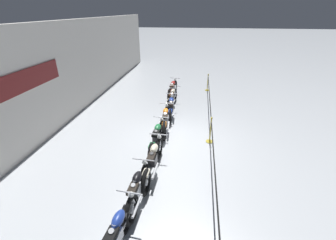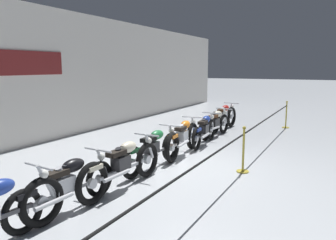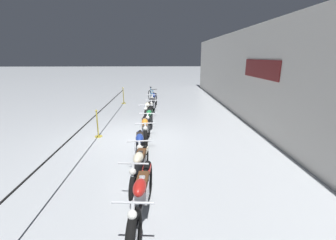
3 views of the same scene
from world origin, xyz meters
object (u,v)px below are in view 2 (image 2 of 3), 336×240
at_px(motorcycle_black_1, 66,186).
at_px(motorcycle_blue_5, 205,130).
at_px(stanchion_far_left, 222,155).
at_px(stanchion_mid_right, 286,119).
at_px(motorcycle_cream_6, 215,123).
at_px(motorcycle_cream_2, 123,165).
at_px(motorcycle_green_3, 153,149).
at_px(motorcycle_orange_4, 183,138).
at_px(motorcycle_red_7, 224,117).
at_px(stanchion_mid_left, 243,157).

distance_m(motorcycle_black_1, motorcycle_blue_5, 5.51).
bearing_deg(stanchion_far_left, stanchion_mid_right, 0.00).
bearing_deg(motorcycle_cream_6, motorcycle_cream_2, -178.97).
distance_m(motorcycle_green_3, motorcycle_cream_6, 4.08).
xyz_separation_m(motorcycle_black_1, motorcycle_green_3, (2.68, -0.04, 0.00)).
bearing_deg(motorcycle_blue_5, motorcycle_green_3, 176.90).
bearing_deg(motorcycle_orange_4, motorcycle_cream_2, -179.03).
relative_size(motorcycle_blue_5, motorcycle_red_7, 0.92).
xyz_separation_m(motorcycle_black_1, stanchion_mid_right, (9.62, -1.96, -0.10)).
distance_m(motorcycle_green_3, motorcycle_red_7, 5.35).
height_order(motorcycle_black_1, stanchion_mid_left, stanchion_mid_left).
height_order(motorcycle_red_7, stanchion_mid_right, stanchion_mid_right).
distance_m(motorcycle_black_1, stanchion_mid_right, 9.82).
height_order(motorcycle_black_1, stanchion_far_left, stanchion_far_left).
relative_size(motorcycle_black_1, motorcycle_cream_6, 1.06).
height_order(motorcycle_cream_2, stanchion_far_left, stanchion_far_left).
distance_m(motorcycle_cream_2, stanchion_mid_right, 8.51).
height_order(motorcycle_black_1, motorcycle_orange_4, motorcycle_orange_4).
distance_m(motorcycle_cream_6, motorcycle_red_7, 1.27).
bearing_deg(motorcycle_blue_5, motorcycle_cream_2, 179.88).
bearing_deg(motorcycle_cream_2, motorcycle_blue_5, -0.12).
xyz_separation_m(motorcycle_blue_5, motorcycle_cream_6, (1.26, 0.11, -0.00)).
bearing_deg(motorcycle_cream_2, stanchion_mid_right, -12.00).
bearing_deg(stanchion_mid_right, motorcycle_blue_5, 156.85).
bearing_deg(stanchion_mid_left, stanchion_mid_right, 0.00).
distance_m(motorcycle_cream_2, stanchion_far_left, 1.90).
xyz_separation_m(motorcycle_orange_4, stanchion_far_left, (-2.17, -1.82, 0.28)).
distance_m(motorcycle_orange_4, motorcycle_blue_5, 1.41).
xyz_separation_m(motorcycle_green_3, motorcycle_cream_6, (4.08, -0.05, -0.00)).
bearing_deg(motorcycle_green_3, motorcycle_orange_4, -3.91).
relative_size(motorcycle_orange_4, stanchion_far_left, 0.18).
bearing_deg(motorcycle_red_7, motorcycle_green_3, -179.01).
distance_m(motorcycle_green_3, stanchion_mid_left, 2.06).
xyz_separation_m(motorcycle_black_1, motorcycle_blue_5, (5.50, -0.20, 0.01)).
bearing_deg(motorcycle_red_7, motorcycle_cream_2, -177.99).
bearing_deg(stanchion_mid_left, motorcycle_cream_6, 29.22).
bearing_deg(motorcycle_orange_4, stanchion_mid_right, -18.20).
relative_size(motorcycle_black_1, stanchion_mid_right, 2.13).
bearing_deg(motorcycle_red_7, stanchion_mid_left, -156.45).
relative_size(motorcycle_black_1, stanchion_mid_left, 2.13).
height_order(motorcycle_black_1, stanchion_mid_right, stanchion_mid_right).
height_order(motorcycle_black_1, motorcycle_green_3, motorcycle_green_3).
xyz_separation_m(motorcycle_orange_4, stanchion_mid_left, (-0.67, -1.82, -0.12)).
distance_m(motorcycle_orange_4, stanchion_far_left, 2.85).
bearing_deg(motorcycle_red_7, stanchion_mid_right, -51.49).
bearing_deg(motorcycle_blue_5, stanchion_mid_right, -23.15).
relative_size(stanchion_far_left, stanchion_mid_left, 11.80).
distance_m(motorcycle_cream_6, stanchion_mid_right, 3.42).
distance_m(motorcycle_blue_5, stanchion_mid_right, 4.48).
distance_m(motorcycle_black_1, stanchion_mid_left, 3.94).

